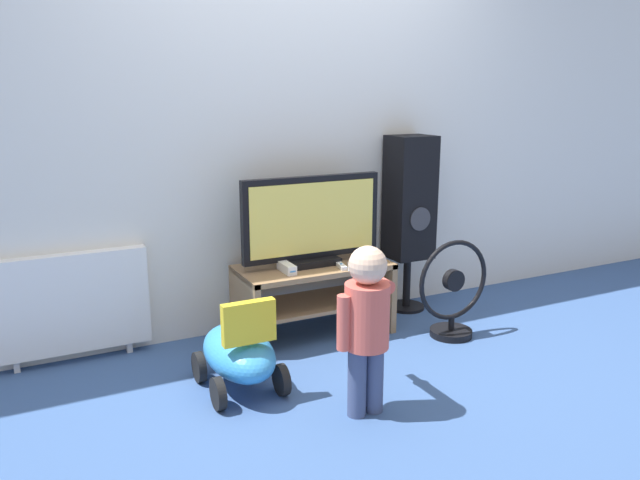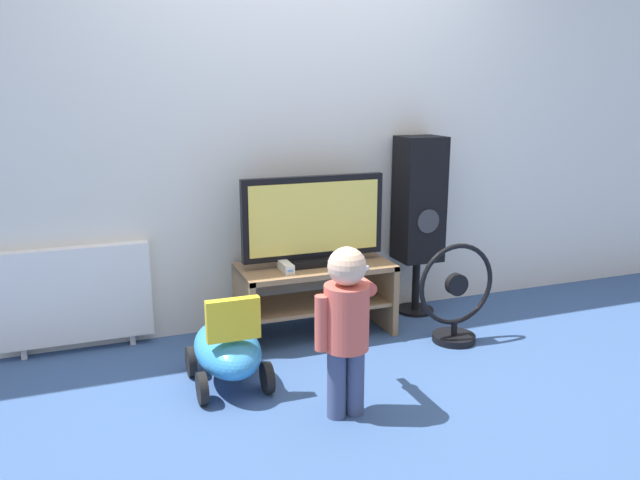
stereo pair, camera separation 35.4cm
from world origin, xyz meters
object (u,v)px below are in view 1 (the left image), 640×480
remote_primary (358,265)px  floor_fan (453,294)px  remote_secondary (341,266)px  ride_on_toy (239,353)px  television (312,222)px  speaker_tower (410,201)px  child (366,316)px  game_console (287,268)px  radiator (70,304)px

remote_primary → floor_fan: bearing=-25.3°
remote_secondary → ride_on_toy: 0.86m
remote_secondary → floor_fan: 0.69m
remote_secondary → floor_fan: floor_fan is taller
floor_fan → remote_secondary: bearing=155.9°
television → remote_primary: size_ratio=6.49×
remote_primary → speaker_tower: speaker_tower is taller
television → child: television is taller
game_console → speaker_tower: bearing=11.4°
child → radiator: child is taller
radiator → ride_on_toy: bearing=-45.3°
floor_fan → ride_on_toy: (-1.35, -0.08, -0.07)m
game_console → radiator: (-1.13, 0.29, -0.13)m
game_console → ride_on_toy: 0.65m
game_console → remote_primary: 0.42m
game_console → speaker_tower: speaker_tower is taller
child → speaker_tower: (0.96, 1.07, 0.27)m
television → game_console: bearing=-156.3°
remote_primary → remote_secondary: size_ratio=0.98×
remote_secondary → child: child is taller
radiator → television: bearing=-8.8°
game_console → speaker_tower: size_ratio=0.15×
remote_primary → ride_on_toy: (-0.85, -0.32, -0.25)m
television → remote_primary: bearing=-40.2°
remote_primary → remote_secondary: (-0.10, 0.03, 0.00)m
child → speaker_tower: size_ratio=0.68×
television → child: 1.01m
game_console → floor_fan: 1.00m
television → speaker_tower: 0.76m
child → floor_fan: 1.09m
game_console → child: size_ratio=0.22×
ride_on_toy → radiator: 1.00m
television → floor_fan: size_ratio=1.45×
ride_on_toy → remote_primary: bearing=20.6°
speaker_tower → ride_on_toy: 1.61m
remote_primary → ride_on_toy: 0.94m
speaker_tower → floor_fan: bearing=-93.7°
remote_primary → child: bearing=-117.7°
child → radiator: (-1.13, 1.17, -0.13)m
television → speaker_tower: speaker_tower is taller
television → remote_secondary: 0.31m
remote_secondary → television: bearing=127.9°
game_console → remote_primary: bearing=-12.4°
game_console → ride_on_toy: (-0.43, -0.41, -0.27)m
game_console → speaker_tower: (0.95, 0.19, 0.27)m
remote_secondary → radiator: 1.49m
game_console → child: 0.88m
floor_fan → radiator: bearing=163.0°
speaker_tower → game_console: bearing=-168.6°
speaker_tower → radiator: bearing=177.2°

